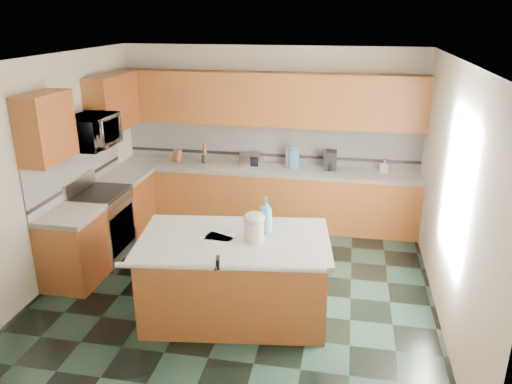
% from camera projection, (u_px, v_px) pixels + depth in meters
% --- Properties ---
extents(floor, '(4.60, 4.60, 0.00)m').
position_uv_depth(floor, '(239.00, 287.00, 6.08)').
color(floor, black).
rests_on(floor, ground).
extents(ceiling, '(4.60, 4.60, 0.00)m').
position_uv_depth(ceiling, '(235.00, 59.00, 5.16)').
color(ceiling, white).
rests_on(ceiling, ground).
extents(wall_back, '(4.60, 0.04, 2.70)m').
position_uv_depth(wall_back, '(270.00, 135.00, 7.76)').
color(wall_back, beige).
rests_on(wall_back, ground).
extents(wall_front, '(4.60, 0.04, 2.70)m').
position_uv_depth(wall_front, '(164.00, 288.00, 3.48)').
color(wall_front, beige).
rests_on(wall_front, ground).
extents(wall_left, '(0.04, 4.60, 2.70)m').
position_uv_depth(wall_left, '(50.00, 171.00, 6.03)').
color(wall_left, beige).
rests_on(wall_left, ground).
extents(wall_right, '(0.04, 4.60, 2.70)m').
position_uv_depth(wall_right, '(453.00, 196.00, 5.21)').
color(wall_right, beige).
rests_on(wall_right, ground).
extents(back_base_cab, '(4.60, 0.60, 0.86)m').
position_uv_depth(back_base_cab, '(266.00, 197.00, 7.78)').
color(back_base_cab, '#52230E').
rests_on(back_base_cab, ground).
extents(back_countertop, '(4.60, 0.64, 0.06)m').
position_uv_depth(back_countertop, '(266.00, 169.00, 7.62)').
color(back_countertop, silver).
rests_on(back_countertop, back_base_cab).
extents(back_upper_cab, '(4.60, 0.33, 0.78)m').
position_uv_depth(back_upper_cab, '(268.00, 99.00, 7.39)').
color(back_upper_cab, '#52230E').
rests_on(back_upper_cab, wall_back).
extents(back_backsplash, '(4.60, 0.02, 0.63)m').
position_uv_depth(back_backsplash, '(270.00, 143.00, 7.77)').
color(back_backsplash, silver).
rests_on(back_backsplash, back_countertop).
extents(back_accent_band, '(4.60, 0.01, 0.05)m').
position_uv_depth(back_accent_band, '(269.00, 155.00, 7.83)').
color(back_accent_band, black).
rests_on(back_accent_band, back_countertop).
extents(left_base_cab_rear, '(0.60, 0.82, 0.86)m').
position_uv_depth(left_base_cab_rear, '(127.00, 205.00, 7.48)').
color(left_base_cab_rear, '#52230E').
rests_on(left_base_cab_rear, ground).
extents(left_counter_rear, '(0.64, 0.82, 0.06)m').
position_uv_depth(left_counter_rear, '(124.00, 176.00, 7.32)').
color(left_counter_rear, silver).
rests_on(left_counter_rear, left_base_cab_rear).
extents(left_base_cab_front, '(0.60, 0.72, 0.86)m').
position_uv_depth(left_base_cab_front, '(74.00, 250.00, 6.06)').
color(left_base_cab_front, '#52230E').
rests_on(left_base_cab_front, ground).
extents(left_counter_front, '(0.64, 0.72, 0.06)m').
position_uv_depth(left_counter_front, '(69.00, 215.00, 5.91)').
color(left_counter_front, silver).
rests_on(left_counter_front, left_base_cab_front).
extents(left_backsplash, '(0.02, 2.30, 0.63)m').
position_uv_depth(left_backsplash, '(77.00, 167.00, 6.57)').
color(left_backsplash, silver).
rests_on(left_backsplash, wall_left).
extents(left_accent_band, '(0.01, 2.30, 0.05)m').
position_uv_depth(left_accent_band, '(79.00, 181.00, 6.63)').
color(left_accent_band, black).
rests_on(left_accent_band, wall_left).
extents(left_upper_cab_rear, '(0.33, 1.09, 0.78)m').
position_uv_depth(left_upper_cab_rear, '(113.00, 103.00, 7.11)').
color(left_upper_cab_rear, '#52230E').
rests_on(left_upper_cab_rear, wall_left).
extents(left_upper_cab_front, '(0.33, 0.72, 0.78)m').
position_uv_depth(left_upper_cab_front, '(46.00, 128.00, 5.57)').
color(left_upper_cab_front, '#52230E').
rests_on(left_upper_cab_front, wall_left).
extents(range_body, '(0.60, 0.76, 0.88)m').
position_uv_depth(range_body, '(102.00, 225.00, 6.74)').
color(range_body, '#B7B7BC').
rests_on(range_body, ground).
extents(range_oven_door, '(0.02, 0.68, 0.55)m').
position_uv_depth(range_oven_door, '(122.00, 230.00, 6.71)').
color(range_oven_door, black).
rests_on(range_oven_door, range_body).
extents(range_cooktop, '(0.62, 0.78, 0.04)m').
position_uv_depth(range_cooktop, '(98.00, 194.00, 6.59)').
color(range_cooktop, black).
rests_on(range_cooktop, range_body).
extents(range_handle, '(0.02, 0.66, 0.02)m').
position_uv_depth(range_handle, '(122.00, 204.00, 6.57)').
color(range_handle, '#B7B7BC').
rests_on(range_handle, range_body).
extents(range_backguard, '(0.06, 0.76, 0.18)m').
position_uv_depth(range_backguard, '(79.00, 184.00, 6.59)').
color(range_backguard, '#B7B7BC').
rests_on(range_backguard, range_body).
extents(microwave, '(0.50, 0.73, 0.41)m').
position_uv_depth(microwave, '(91.00, 132.00, 6.30)').
color(microwave, '#B7B7BC').
rests_on(microwave, wall_left).
extents(island_base, '(2.03, 1.33, 0.86)m').
position_uv_depth(island_base, '(235.00, 279.00, 5.41)').
color(island_base, '#52230E').
rests_on(island_base, ground).
extents(island_top, '(2.14, 1.45, 0.06)m').
position_uv_depth(island_top, '(234.00, 241.00, 5.25)').
color(island_top, silver).
rests_on(island_top, island_base).
extents(island_bullnose, '(1.99, 0.33, 0.06)m').
position_uv_depth(island_bullnose, '(220.00, 268.00, 4.70)').
color(island_bullnose, silver).
rests_on(island_bullnose, island_base).
extents(treat_jar, '(0.24, 0.24, 0.22)m').
position_uv_depth(treat_jar, '(254.00, 231.00, 5.15)').
color(treat_jar, silver).
rests_on(treat_jar, island_top).
extents(treat_jar_lid, '(0.23, 0.23, 0.14)m').
position_uv_depth(treat_jar_lid, '(254.00, 218.00, 5.10)').
color(treat_jar_lid, beige).
rests_on(treat_jar_lid, treat_jar).
extents(treat_jar_knob, '(0.07, 0.03, 0.03)m').
position_uv_depth(treat_jar_knob, '(254.00, 214.00, 5.08)').
color(treat_jar_knob, tan).
rests_on(treat_jar_knob, treat_jar_lid).
extents(treat_jar_knob_end_l, '(0.04, 0.04, 0.04)m').
position_uv_depth(treat_jar_knob_end_l, '(250.00, 214.00, 5.09)').
color(treat_jar_knob_end_l, tan).
rests_on(treat_jar_knob_end_l, treat_jar_lid).
extents(treat_jar_knob_end_r, '(0.04, 0.04, 0.04)m').
position_uv_depth(treat_jar_knob_end_r, '(258.00, 214.00, 5.08)').
color(treat_jar_knob_end_r, tan).
rests_on(treat_jar_knob_end_r, treat_jar_lid).
extents(soap_bottle_island, '(0.18, 0.18, 0.39)m').
position_uv_depth(soap_bottle_island, '(266.00, 215.00, 5.32)').
color(soap_bottle_island, teal).
rests_on(soap_bottle_island, island_top).
extents(paper_sheet_a, '(0.31, 0.25, 0.00)m').
position_uv_depth(paper_sheet_a, '(220.00, 236.00, 5.28)').
color(paper_sheet_a, white).
rests_on(paper_sheet_a, island_top).
extents(paper_sheet_b, '(0.37, 0.33, 0.00)m').
position_uv_depth(paper_sheet_b, '(217.00, 238.00, 5.24)').
color(paper_sheet_b, white).
rests_on(paper_sheet_b, island_top).
extents(clamp_body, '(0.06, 0.12, 0.10)m').
position_uv_depth(clamp_body, '(218.00, 263.00, 4.71)').
color(clamp_body, black).
rests_on(clamp_body, island_top).
extents(clamp_handle, '(0.02, 0.08, 0.02)m').
position_uv_depth(clamp_handle, '(216.00, 268.00, 4.66)').
color(clamp_handle, black).
rests_on(clamp_handle, island_top).
extents(knife_block, '(0.15, 0.17, 0.21)m').
position_uv_depth(knife_block, '(177.00, 156.00, 7.88)').
color(knife_block, '#472814').
rests_on(knife_block, back_countertop).
extents(utensil_crock, '(0.10, 0.10, 0.13)m').
position_uv_depth(utensil_crock, '(205.00, 159.00, 7.84)').
color(utensil_crock, black).
rests_on(utensil_crock, back_countertop).
extents(utensil_bundle, '(0.06, 0.06, 0.19)m').
position_uv_depth(utensil_bundle, '(205.00, 149.00, 7.79)').
color(utensil_bundle, '#472814').
rests_on(utensil_bundle, utensil_crock).
extents(toaster_oven, '(0.37, 0.29, 0.19)m').
position_uv_depth(toaster_oven, '(250.00, 160.00, 7.67)').
color(toaster_oven, '#B7B7BC').
rests_on(toaster_oven, back_countertop).
extents(toaster_oven_door, '(0.29, 0.01, 0.15)m').
position_uv_depth(toaster_oven_door, '(249.00, 162.00, 7.58)').
color(toaster_oven_door, black).
rests_on(toaster_oven_door, toaster_oven).
extents(paper_towel, '(0.12, 0.12, 0.28)m').
position_uv_depth(paper_towel, '(289.00, 158.00, 7.60)').
color(paper_towel, white).
rests_on(paper_towel, back_countertop).
extents(paper_towel_base, '(0.18, 0.18, 0.01)m').
position_uv_depth(paper_towel_base, '(289.00, 166.00, 7.64)').
color(paper_towel_base, '#B7B7BC').
rests_on(paper_towel_base, back_countertop).
extents(water_jug, '(0.18, 0.18, 0.29)m').
position_uv_depth(water_jug, '(294.00, 159.00, 7.55)').
color(water_jug, '#4B87C7').
rests_on(water_jug, back_countertop).
extents(water_jug_neck, '(0.08, 0.08, 0.04)m').
position_uv_depth(water_jug_neck, '(294.00, 148.00, 7.49)').
color(water_jug_neck, '#4B87C7').
rests_on(water_jug_neck, water_jug).
extents(coffee_maker, '(0.18, 0.20, 0.29)m').
position_uv_depth(coffee_maker, '(330.00, 160.00, 7.47)').
color(coffee_maker, black).
rests_on(coffee_maker, back_countertop).
extents(coffee_carafe, '(0.12, 0.12, 0.12)m').
position_uv_depth(coffee_carafe, '(330.00, 166.00, 7.46)').
color(coffee_carafe, black).
rests_on(coffee_carafe, back_countertop).
extents(soap_bottle_back, '(0.13, 0.13, 0.20)m').
position_uv_depth(soap_bottle_back, '(384.00, 167.00, 7.32)').
color(soap_bottle_back, white).
rests_on(soap_bottle_back, back_countertop).
extents(soap_back_cap, '(0.02, 0.02, 0.03)m').
position_uv_depth(soap_back_cap, '(385.00, 159.00, 7.28)').
color(soap_back_cap, red).
rests_on(soap_back_cap, soap_bottle_back).
extents(window_light_proxy, '(0.02, 1.40, 1.10)m').
position_uv_depth(window_light_proxy, '(456.00, 188.00, 4.98)').
color(window_light_proxy, white).
rests_on(window_light_proxy, wall_right).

